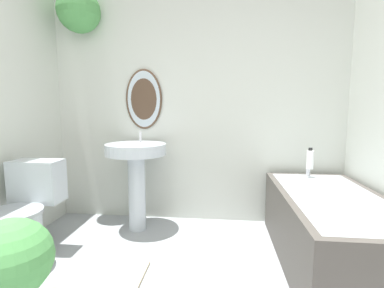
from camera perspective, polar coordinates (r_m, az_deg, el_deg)
The scene contains 7 objects.
wall_back at distance 2.80m, azimuth -2.34°, elevation 11.01°, with size 2.97×0.40×2.40m.
toilet at distance 2.41m, azimuth -31.52°, elevation -13.37°, with size 0.39×0.57×0.74m.
pedestal_sink at distance 2.61m, azimuth -11.36°, elevation -4.34°, with size 0.55×0.55×0.91m.
bathtub at distance 2.31m, azimuth 26.79°, elevation -15.34°, with size 0.71×1.42×0.60m.
shampoo_bottle at distance 2.70m, azimuth 23.04°, elevation -2.89°, with size 0.06×0.06×0.19m.
potted_plant at distance 1.86m, azimuth -33.11°, elevation -19.67°, with size 0.43×0.43×0.56m.
bath_mat at distance 2.17m, azimuth -17.41°, elevation -24.20°, with size 0.53×0.37×0.02m.
Camera 1 is at (0.25, -0.39, 1.12)m, focal length 26.00 mm.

